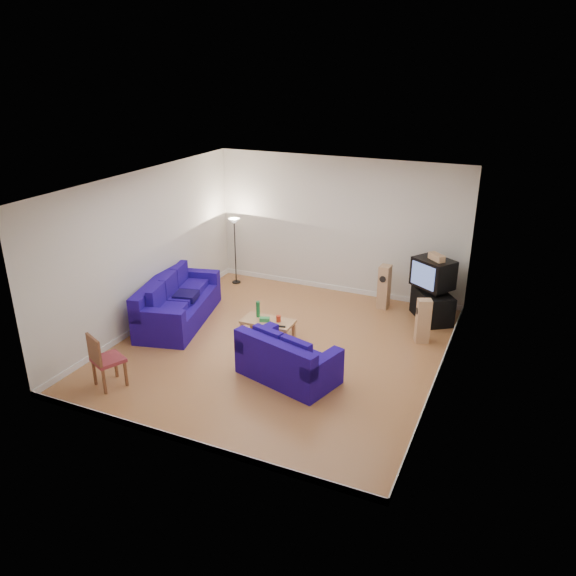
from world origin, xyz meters
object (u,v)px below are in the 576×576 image
at_px(coffee_table, 268,323).
at_px(tv_stand, 432,305).
at_px(sofa_loveseat, 286,362).
at_px(television, 433,273).
at_px(sofa_three_seat, 176,305).

xyz_separation_m(coffee_table, tv_stand, (2.82, 2.22, -0.01)).
distance_m(sofa_loveseat, television, 4.02).
xyz_separation_m(sofa_three_seat, sofa_loveseat, (3.10, -1.20, -0.04)).
distance_m(sofa_loveseat, coffee_table, 1.62).
distance_m(tv_stand, television, 0.73).
relative_size(sofa_three_seat, tv_stand, 2.59).
height_order(sofa_loveseat, tv_stand, sofa_loveseat).
xyz_separation_m(sofa_loveseat, tv_stand, (1.83, 3.51, -0.00)).
height_order(sofa_three_seat, sofa_loveseat, sofa_three_seat).
bearing_deg(sofa_loveseat, tv_stand, 78.48).
xyz_separation_m(sofa_three_seat, coffee_table, (2.12, 0.09, -0.03)).
bearing_deg(sofa_three_seat, tv_stand, 101.19).
bearing_deg(sofa_three_seat, television, 101.64).
bearing_deg(tv_stand, coffee_table, -86.37).
relative_size(sofa_loveseat, tv_stand, 1.83).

